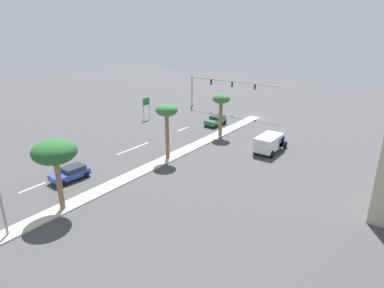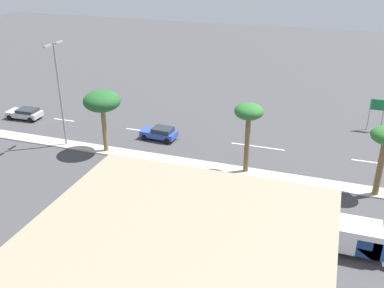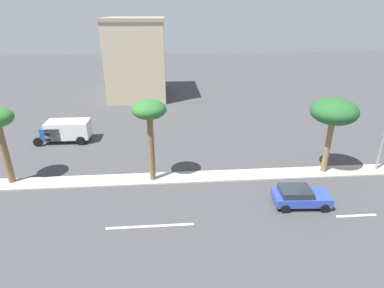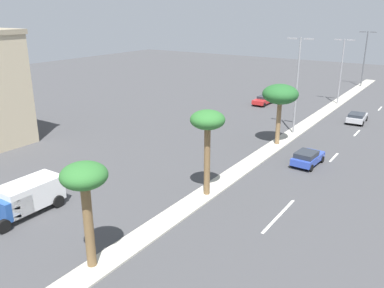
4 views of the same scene
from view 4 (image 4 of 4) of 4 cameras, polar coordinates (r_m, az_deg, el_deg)
ground_plane at (r=39.43m, az=9.67°, el=-1.78°), size 160.00×160.00×0.00m
median_curb at (r=47.97m, az=14.47°, el=1.66°), size 1.80×86.76×0.12m
lane_stripe_outboard at (r=27.63m, az=11.17°, el=-11.15°), size 0.20×2.80×0.01m
lane_stripe_trailing at (r=29.97m, az=13.31°, el=-8.82°), size 0.20×2.80×0.01m
lane_stripe_mid at (r=41.01m, az=19.57°, el=-1.81°), size 0.20×2.80×0.01m
lane_stripe_right at (r=50.11m, az=22.46°, el=1.47°), size 0.20×2.80×0.01m
lane_stripe_inboard at (r=64.00m, az=25.23°, el=4.60°), size 0.20×2.80×0.01m
palm_tree_far at (r=21.42m, az=-15.06°, el=-5.34°), size 2.48×2.48×6.06m
palm_tree_rear at (r=29.07m, az=2.23°, el=2.81°), size 2.57×2.57×6.59m
palm_tree_front at (r=41.90m, az=12.48°, el=6.81°), size 3.66×3.66×6.30m
street_lamp_center at (r=46.11m, az=14.80°, el=8.94°), size 2.90×0.24×10.64m
street_lamp_near at (r=63.47m, az=20.55°, el=10.34°), size 2.90×0.24×9.48m
street_lamp_trailing at (r=80.49m, az=23.43°, el=11.64°), size 2.90×0.24×9.82m
sedan_red_far at (r=61.31m, az=10.16°, el=6.21°), size 1.96×4.24×1.27m
sedan_silver_rear at (r=54.56m, az=22.46°, el=3.55°), size 2.22×4.21×1.28m
sedan_blue_left at (r=38.01m, az=16.14°, el=-1.87°), size 2.14×3.96×1.38m
box_truck at (r=30.26m, az=-22.68°, el=-6.94°), size 2.51×5.44×2.22m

